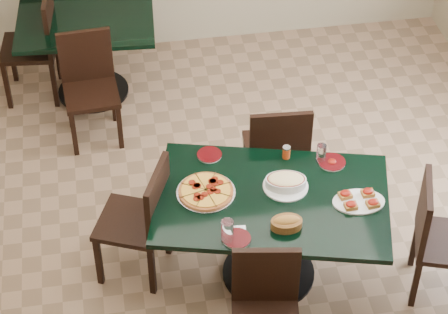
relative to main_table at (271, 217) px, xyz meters
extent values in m
plane|color=#88684E|center=(-0.20, 0.29, -0.57)|extent=(5.50, 5.50, 0.00)
cube|color=black|center=(0.00, 0.00, 0.16)|extent=(1.72, 1.33, 0.04)
cylinder|color=black|center=(0.00, 0.00, -0.21)|extent=(0.13, 0.13, 0.71)
cylinder|color=black|center=(0.00, 0.00, -0.55)|extent=(0.65, 0.65, 0.03)
cube|color=black|center=(-1.10, 2.35, 0.16)|extent=(1.20, 0.91, 0.04)
cylinder|color=black|center=(-1.10, 2.35, -0.21)|extent=(0.12, 0.12, 0.71)
cylinder|color=black|center=(-1.10, 2.35, -0.55)|extent=(0.62, 0.62, 0.03)
cube|color=black|center=(0.20, 0.80, -0.11)|extent=(0.47, 0.47, 0.04)
cube|color=black|center=(0.19, 0.60, 0.15)|extent=(0.45, 0.07, 0.48)
cube|color=black|center=(0.41, 0.98, -0.35)|extent=(0.04, 0.04, 0.44)
cube|color=black|center=(0.38, 0.60, -0.35)|extent=(0.04, 0.04, 0.44)
cube|color=black|center=(0.02, 1.01, -0.35)|extent=(0.04, 0.04, 0.44)
cube|color=black|center=(0.00, 0.62, -0.35)|extent=(0.04, 0.04, 0.44)
cube|color=black|center=(-0.16, -0.57, 0.10)|extent=(0.42, 0.11, 0.44)
cube|color=black|center=(0.96, -0.25, 0.13)|extent=(0.17, 0.43, 0.47)
cube|color=black|center=(0.91, -0.43, -0.35)|extent=(0.05, 0.05, 0.43)
cube|color=black|center=(1.03, -0.08, -0.35)|extent=(0.05, 0.05, 0.43)
cube|color=black|center=(-0.92, 0.22, -0.11)|extent=(0.58, 0.58, 0.04)
cube|color=black|center=(-0.74, 0.14, 0.14)|extent=(0.21, 0.42, 0.47)
cube|color=black|center=(-1.02, 0.47, -0.35)|extent=(0.05, 0.05, 0.43)
cube|color=black|center=(-0.67, 0.32, -0.35)|extent=(0.05, 0.05, 0.43)
cube|color=black|center=(-1.17, 0.12, -0.35)|extent=(0.05, 0.05, 0.43)
cube|color=black|center=(-0.82, -0.03, -0.35)|extent=(0.05, 0.05, 0.43)
cube|color=black|center=(-1.12, 1.73, -0.13)|extent=(0.46, 0.46, 0.04)
cube|color=black|center=(-1.13, 1.92, 0.12)|extent=(0.43, 0.07, 0.46)
cube|color=black|center=(-1.29, 1.53, -0.36)|extent=(0.04, 0.04, 0.42)
cube|color=black|center=(-1.31, 1.90, -0.36)|extent=(0.04, 0.04, 0.42)
cube|color=black|center=(-0.92, 1.55, -0.36)|extent=(0.04, 0.04, 0.42)
cube|color=black|center=(-0.94, 1.93, -0.36)|extent=(0.04, 0.04, 0.42)
cube|color=black|center=(-1.61, 2.43, -0.09)|extent=(0.51, 0.51, 0.04)
cube|color=black|center=(-1.40, 2.41, 0.18)|extent=(0.09, 0.47, 0.50)
cube|color=black|center=(-1.79, 2.65, -0.34)|extent=(0.04, 0.04, 0.46)
cube|color=black|center=(-1.39, 2.61, -0.34)|extent=(0.04, 0.04, 0.46)
cube|color=black|center=(-1.83, 2.25, -0.34)|extent=(0.04, 0.04, 0.46)
cube|color=black|center=(-1.43, 2.21, -0.34)|extent=(0.04, 0.04, 0.46)
cylinder|color=silver|center=(-0.42, 0.11, 0.19)|extent=(0.39, 0.39, 0.01)
cylinder|color=#995321|center=(-0.42, 0.11, 0.20)|extent=(0.36, 0.36, 0.02)
cylinder|color=gold|center=(-0.42, 0.11, 0.21)|extent=(0.32, 0.32, 0.01)
cylinder|color=silver|center=(0.11, 0.09, 0.19)|extent=(0.30, 0.30, 0.01)
ellipsoid|color=beige|center=(0.11, 0.09, 0.25)|extent=(0.26, 0.19, 0.04)
ellipsoid|color=#AB6C2F|center=(0.03, -0.27, 0.24)|extent=(0.18, 0.09, 0.07)
cylinder|color=silver|center=(-0.30, -0.33, 0.19)|extent=(0.17, 0.17, 0.01)
cylinder|color=#3A0306|center=(-0.30, -0.33, 0.19)|extent=(0.18, 0.18, 0.00)
cylinder|color=silver|center=(0.47, 0.27, 0.19)|extent=(0.18, 0.18, 0.01)
cylinder|color=#3A0306|center=(0.47, 0.27, 0.19)|extent=(0.19, 0.19, 0.00)
ellipsoid|color=#A02108|center=(0.47, 0.27, 0.20)|extent=(0.06, 0.06, 0.03)
cylinder|color=silver|center=(-0.34, 0.48, 0.19)|extent=(0.17, 0.17, 0.01)
cylinder|color=#3A0306|center=(-0.34, 0.48, 0.19)|extent=(0.17, 0.17, 0.00)
cube|color=white|center=(-0.30, -0.29, 0.18)|extent=(0.16, 0.16, 0.00)
cube|color=silver|center=(-0.28, -0.29, 0.19)|extent=(0.03, 0.14, 0.00)
cylinder|color=white|center=(0.40, 0.30, 0.25)|extent=(0.06, 0.06, 0.14)
cylinder|color=white|center=(-0.35, -0.33, 0.27)|extent=(0.08, 0.08, 0.17)
cylinder|color=#A94012|center=(0.18, 0.38, 0.22)|extent=(0.05, 0.05, 0.08)
cylinder|color=silver|center=(0.18, 0.38, 0.27)|extent=(0.06, 0.06, 0.01)
camera|label=1|loc=(-0.99, -3.99, 4.15)|focal=70.00mm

